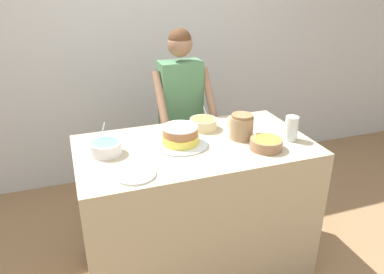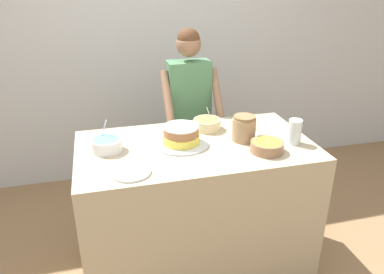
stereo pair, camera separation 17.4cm
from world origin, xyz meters
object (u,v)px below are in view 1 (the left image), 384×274
object	(u,v)px
person_baker	(181,106)
stoneware_jar	(242,127)
frosting_bowl_blue	(106,147)
drinking_glass	(291,128)
cake	(180,136)
frosting_bowl_orange	(266,143)
ceramic_plate	(135,174)
frosting_bowl_olive	(237,122)
frosting_bowl_yellow	(203,123)

from	to	relation	value
person_baker	stoneware_jar	world-z (taller)	person_baker
frosting_bowl_blue	drinking_glass	bearing A→B (deg)	-9.34
cake	stoneware_jar	bearing A→B (deg)	-6.06
cake	drinking_glass	size ratio (longest dim) A/B	2.24
frosting_bowl_orange	frosting_bowl_blue	xyz separation A→B (m)	(-0.91, 0.25, 0.01)
person_baker	ceramic_plate	xyz separation A→B (m)	(-0.56, -0.95, -0.00)
frosting_bowl_orange	stoneware_jar	distance (m)	0.21
frosting_bowl_olive	drinking_glass	size ratio (longest dim) A/B	0.87
frosting_bowl_blue	frosting_bowl_yellow	bearing A→B (deg)	13.97
frosting_bowl_orange	ceramic_plate	xyz separation A→B (m)	(-0.81, -0.06, -0.03)
drinking_glass	ceramic_plate	bearing A→B (deg)	-173.21
stoneware_jar	frosting_bowl_blue	bearing A→B (deg)	175.90
frosting_bowl_blue	ceramic_plate	distance (m)	0.33
frosting_bowl_blue	frosting_bowl_yellow	distance (m)	0.69
frosting_bowl_olive	frosting_bowl_yellow	bearing A→B (deg)	172.94
stoneware_jar	frosting_bowl_olive	bearing A→B (deg)	71.53
cake	drinking_glass	distance (m)	0.70
frosting_bowl_orange	frosting_bowl_olive	distance (m)	0.39
frosting_bowl_yellow	stoneware_jar	size ratio (longest dim) A/B	1.13
frosting_bowl_olive	frosting_bowl_yellow	xyz separation A→B (m)	(-0.24, 0.03, 0.01)
cake	frosting_bowl_blue	size ratio (longest dim) A/B	1.90
person_baker	drinking_glass	distance (m)	0.95
frosting_bowl_yellow	cake	bearing A→B (deg)	-140.12
ceramic_plate	stoneware_jar	world-z (taller)	stoneware_jar
frosting_bowl_olive	stoneware_jar	size ratio (longest dim) A/B	0.84
frosting_bowl_blue	frosting_bowl_yellow	size ratio (longest dim) A/B	1.00
person_baker	frosting_bowl_yellow	world-z (taller)	person_baker
frosting_bowl_orange	frosting_bowl_yellow	distance (m)	0.48
drinking_glass	frosting_bowl_yellow	bearing A→B (deg)	142.24
frosting_bowl_orange	cake	bearing A→B (deg)	153.52
frosting_bowl_orange	person_baker	bearing A→B (deg)	105.66
person_baker	frosting_bowl_olive	distance (m)	0.56
frosting_bowl_orange	ceramic_plate	size ratio (longest dim) A/B	0.89
frosting_bowl_blue	ceramic_plate	world-z (taller)	frosting_bowl_blue
frosting_bowl_olive	ceramic_plate	bearing A→B (deg)	-151.00
drinking_glass	frosting_bowl_olive	bearing A→B (deg)	123.88
stoneware_jar	frosting_bowl_yellow	bearing A→B (deg)	127.06
frosting_bowl_yellow	ceramic_plate	size ratio (longest dim) A/B	0.84
person_baker	drinking_glass	size ratio (longest dim) A/B	9.96
frosting_bowl_blue	frosting_bowl_olive	world-z (taller)	frosting_bowl_blue
drinking_glass	stoneware_jar	world-z (taller)	stoneware_jar
drinking_glass	stoneware_jar	bearing A→B (deg)	156.21
frosting_bowl_blue	person_baker	bearing A→B (deg)	43.88
frosting_bowl_blue	drinking_glass	size ratio (longest dim) A/B	1.18
ceramic_plate	frosting_bowl_olive	bearing A→B (deg)	29.00
frosting_bowl_olive	frosting_bowl_yellow	world-z (taller)	frosting_bowl_yellow
person_baker	frosting_bowl_orange	distance (m)	0.92
ceramic_plate	stoneware_jar	xyz separation A→B (m)	(0.73, 0.25, 0.07)
stoneware_jar	drinking_glass	bearing A→B (deg)	-23.79
ceramic_plate	stoneware_jar	bearing A→B (deg)	18.51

